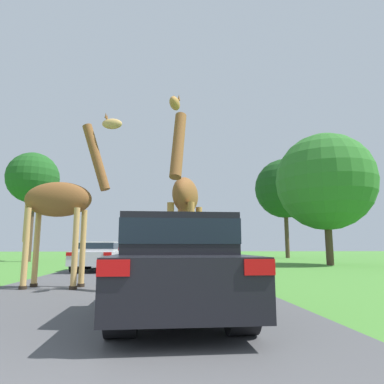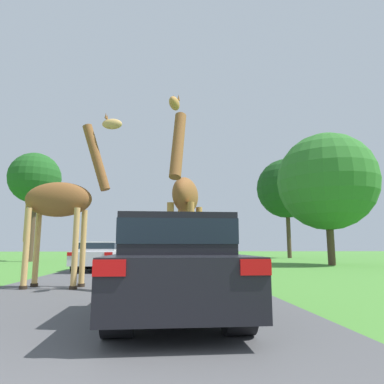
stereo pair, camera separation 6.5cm
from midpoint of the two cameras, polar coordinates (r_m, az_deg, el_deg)
name	(u,v)px [view 1 (the left image)]	position (r m, az deg, el deg)	size (l,w,h in m)	color
road	(148,259)	(31.24, -7.43, -10.99)	(6.78, 120.00, 0.00)	#4C4C4F
giraffe_near_road	(185,198)	(9.46, -1.44, -1.06)	(1.14, 2.53, 4.95)	#B77F3D
giraffe_companion	(62,200)	(9.91, -20.97, -1.28)	(2.62, 0.92, 4.77)	tan
car_lead_maroon	(177,263)	(5.51, -2.86, -11.80)	(1.81, 3.96, 1.54)	black
car_queue_right	(98,255)	(16.45, -15.53, -10.02)	(1.77, 4.18, 1.30)	silver
car_queue_left	(167,252)	(22.75, -4.30, -9.91)	(1.87, 3.98, 1.39)	gray
car_far_ahead	(115,251)	(28.54, -12.77, -9.57)	(1.86, 3.95, 1.39)	maroon
car_verge_right	(188,253)	(18.02, -0.78, -10.21)	(1.73, 4.12, 1.36)	#561914
tree_left_edge	(325,182)	(22.40, 21.24, 1.60)	(5.91, 5.91, 7.96)	#4C3828
tree_centre_back	(33,179)	(28.38, -25.06, 1.98)	(3.81, 3.81, 8.10)	#4C3828
tree_right_cluster	(285,189)	(35.22, 15.16, 0.55)	(5.86, 5.86, 9.73)	#4C3828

